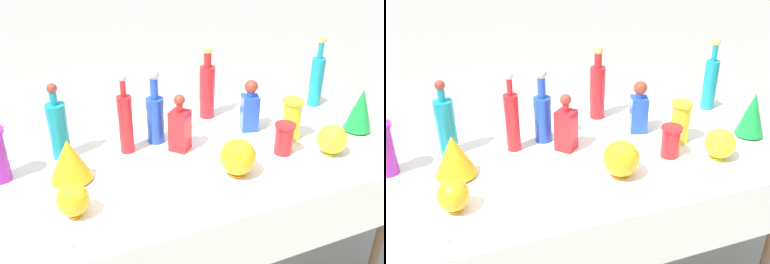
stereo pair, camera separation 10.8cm
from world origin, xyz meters
The scene contains 18 objects.
display_table centered at (0.00, -0.03, 0.71)m, with size 1.97×1.05×0.76m.
tall_bottle_0 centered at (0.22, 0.31, 0.92)m, with size 0.08×0.08×0.40m.
tall_bottle_1 centered at (-0.28, 0.12, 0.91)m, with size 0.07×0.07×0.39m.
tall_bottle_2 centered at (-0.57, 0.19, 0.91)m, with size 0.09×0.09×0.36m.
tall_bottle_3 centered at (0.86, 0.21, 0.92)m, with size 0.07×0.07×0.41m.
tall_bottle_4 centered at (-0.12, 0.16, 0.90)m, with size 0.08×0.08×0.37m.
square_decanter_0 centered at (-0.05, 0.04, 0.88)m, with size 0.12×0.12×0.28m.
square_decanter_1 centered at (0.36, 0.09, 0.88)m, with size 0.10×0.10×0.27m.
slender_vase_0 centered at (0.38, -0.19, 0.84)m, with size 0.10×0.10×0.15m.
slender_vase_2 centered at (0.50, -0.08, 0.87)m, with size 0.11×0.11×0.21m.
fluted_vase_0 centered at (-0.56, -0.02, 0.86)m, with size 0.18×0.18×0.19m.
fluted_vase_1 centered at (0.86, -0.15, 0.88)m, with size 0.14×0.14×0.23m.
round_bowl_0 centered at (-0.59, -0.27, 0.83)m, with size 0.12×0.12×0.13m.
round_bowl_1 centered at (0.58, -0.28, 0.84)m, with size 0.14×0.14×0.15m.
round_bowl_2 centered at (0.10, -0.26, 0.85)m, with size 0.16×0.16×0.17m.
price_tag_left centered at (-0.66, -0.43, 0.78)m, with size 0.04×0.01×0.03m, color white.
cardboard_box_behind_left centered at (0.51, 0.88, 0.19)m, with size 0.58×0.45×0.46m.
cardboard_box_behind_right centered at (-0.52, 1.00, 0.14)m, with size 0.49×0.42×0.36m.
Camera 2 is at (-0.59, -1.65, 1.79)m, focal length 40.00 mm.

